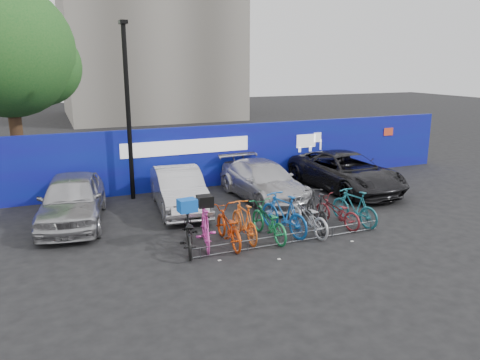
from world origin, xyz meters
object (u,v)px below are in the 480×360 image
bike_6 (307,216)px  bike_7 (317,210)px  car_1 (179,190)px  bike_2 (228,227)px  bike_0 (188,231)px  bike_1 (205,227)px  bike_5 (284,214)px  bike_3 (244,221)px  bike_4 (268,221)px  car_3 (346,172)px  bike_8 (337,212)px  car_2 (263,181)px  bike_rack (292,238)px  lamppost (128,107)px  car_0 (72,199)px  tree (14,54)px  bike_9 (354,207)px

bike_6 → bike_7: (0.44, 0.19, 0.07)m
car_1 → bike_2: bearing=-78.3°
bike_0 → bike_7: bearing=-164.8°
bike_1 → bike_5: size_ratio=0.93×
bike_3 → bike_4: size_ratio=0.93×
bike_4 → bike_5: size_ratio=0.97×
bike_2 → bike_6: 2.41m
bike_2 → car_3: bearing=-147.9°
bike_8 → car_2: bearing=-91.3°
car_3 → bike_3: bearing=-152.6°
car_1 → bike_2: size_ratio=2.14×
bike_rack → bike_0: (-2.72, 0.64, 0.37)m
bike_7 → lamppost: bearing=-35.8°
lamppost → bike_1: bearing=-79.5°
bike_0 → bike_8: bearing=-165.4°
car_0 → bike_4: (4.90, -3.45, -0.25)m
tree → bike_8: size_ratio=4.51×
lamppost → bike_8: size_ratio=3.53×
bike_3 → bike_7: 2.31m
car_0 → bike_8: size_ratio=2.57×
car_2 → bike_3: (-2.18, -3.39, -0.13)m
bike_rack → car_3: car_3 is taller
bike_rack → car_3: bearing=41.8°
bike_6 → bike_7: size_ratio=1.00×
lamppost → bike_rack: (3.20, -6.00, -3.11)m
car_3 → bike_5: car_3 is taller
bike_rack → car_0: bearing=143.0°
lamppost → bike_3: (2.11, -5.25, -2.73)m
lamppost → bike_7: size_ratio=3.15×
bike_7 → bike_9: size_ratio=1.08×
bike_rack → car_0: size_ratio=1.26×
lamppost → car_3: size_ratio=1.18×
bike_0 → bike_9: bike_9 is taller
bike_5 → bike_9: (2.34, -0.10, -0.05)m
bike_0 → bike_9: size_ratio=1.11×
bike_2 → bike_4: bike_2 is taller
bike_rack → bike_6: bearing=34.8°
car_1 → bike_3: (0.91, -3.36, -0.15)m
bike_4 → bike_6: bearing=175.8°
bike_6 → bike_8: bearing=-175.8°
bike_7 → tree: bearing=-37.0°
car_3 → bike_1: 7.55m
car_3 → bike_8: size_ratio=2.98×
bike_rack → car_1: bearing=116.0°
tree → car_2: (7.87, -6.52, -4.40)m
car_2 → bike_7: car_2 is taller
bike_rack → bike_2: (-1.62, 0.60, 0.35)m
lamppost → car_2: 5.36m
bike_7 → bike_3: bearing=13.9°
lamppost → bike_0: lamppost is taller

